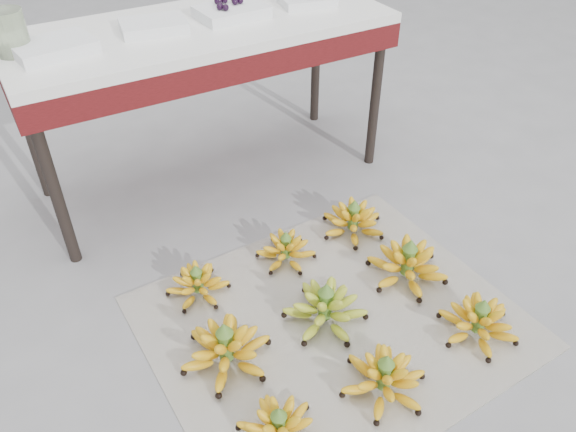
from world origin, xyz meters
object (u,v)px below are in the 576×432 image
bunch_mid_left (226,349)px  newspaper_mat (333,322)px  bunch_front_left (279,429)px  bunch_back_center (286,250)px  bunch_mid_right (407,264)px  tray_far_left (54,47)px  bunch_back_left (198,284)px  tray_right (231,11)px  glass_jar (9,32)px  bunch_front_right (479,322)px  tray_left (154,26)px  bunch_back_right (353,221)px  bunch_front_center (384,378)px  bunch_mid_center (325,308)px  vendor_table (203,43)px  tray_far_right (307,0)px

bunch_mid_left → newspaper_mat: bearing=14.3°
bunch_front_left → bunch_back_center: 0.78m
bunch_mid_right → tray_far_left: 1.52m
newspaper_mat → bunch_back_left: (-0.36, 0.37, 0.05)m
tray_right → glass_jar: 0.84m
bunch_front_right → glass_jar: glass_jar is taller
tray_left → tray_right: (0.33, -0.01, 0.00)m
bunch_front_right → bunch_mid_left: (-0.80, 0.32, 0.01)m
tray_right → bunch_front_left: bearing=-111.8°
bunch_front_right → bunch_back_right: bearing=101.6°
bunch_front_right → tray_left: bearing=120.3°
bunch_mid_left → tray_left: tray_left is taller
bunch_mid_right → glass_jar: glass_jar is taller
bunch_front_center → bunch_mid_right: (0.39, 0.36, 0.01)m
bunch_mid_left → bunch_mid_center: (0.38, -0.01, -0.00)m
bunch_back_right → glass_jar: size_ratio=2.10×
bunch_mid_left → tray_right: (0.56, 1.03, 0.71)m
bunch_back_left → bunch_mid_left: bearing=-108.8°
bunch_front_left → bunch_mid_right: bearing=10.1°
bunch_back_right → glass_jar: 1.48m
bunch_mid_center → tray_left: (-0.15, 1.05, 0.71)m
bunch_front_right → tray_far_left: (-0.96, 1.32, 0.71)m
newspaper_mat → bunch_front_left: (-0.39, -0.30, 0.06)m
bunch_back_left → bunch_front_left: bearing=-104.3°
glass_jar → vendor_table: bearing=-2.4°
bunch_back_right → tray_far_right: bearing=90.1°
vendor_table → glass_jar: (-0.71, 0.03, 0.16)m
bunch_back_left → glass_jar: size_ratio=1.77×
tray_far_left → bunch_back_center: bearing=-48.6°
bunch_front_left → tray_far_left: bearing=82.9°
vendor_table → tray_left: tray_left is taller
bunch_back_left → glass_jar: 1.11m
bunch_front_center → bunch_back_left: 0.76m
bunch_mid_left → bunch_back_left: bearing=101.9°
bunch_back_left → bunch_mid_right: bearing=-35.5°
bunch_front_center → glass_jar: size_ratio=2.34×
bunch_back_left → vendor_table: size_ratio=0.18×
tray_left → glass_jar: size_ratio=1.78×
newspaper_mat → tray_far_left: 1.40m
bunch_front_left → tray_right: (0.54, 1.36, 0.72)m
tray_far_left → tray_left: (0.39, 0.04, -0.00)m
newspaper_mat → bunch_back_left: size_ratio=4.53×
bunch_mid_right → bunch_back_center: (-0.35, 0.32, -0.01)m
vendor_table → tray_far_right: 0.51m
bunch_mid_center → tray_left: bearing=84.9°
tray_left → vendor_table: bearing=-1.4°
bunch_mid_right → bunch_back_left: 0.80m
tray_far_left → tray_right: 0.72m
newspaper_mat → bunch_back_center: (0.02, 0.37, 0.05)m
bunch_front_center → vendor_table: size_ratio=0.23×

